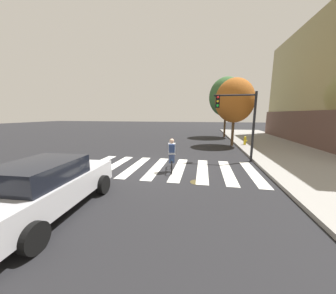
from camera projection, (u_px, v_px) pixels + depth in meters
ground_plane at (157, 168)px, 9.90m from camera, size 120.00×120.00×0.00m
crosswalk_stripes at (168, 168)px, 9.79m from camera, size 9.18×4.10×0.01m
manhole_cover at (197, 182)px, 7.79m from camera, size 0.64×0.64×0.01m
sedan_near at (45, 187)px, 5.23m from camera, size 2.33×4.68×1.59m
cyclist at (172, 155)px, 9.17m from camera, size 0.40×1.70×1.69m
traffic_light_near at (240, 115)px, 10.82m from camera, size 2.47×0.28×4.20m
fire_hydrant at (245, 141)px, 16.42m from camera, size 0.33×0.22×0.78m
street_tree_near at (235, 101)px, 16.16m from camera, size 3.40×3.40×6.05m
street_tree_mid at (226, 97)px, 22.30m from camera, size 4.15×4.15×7.38m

